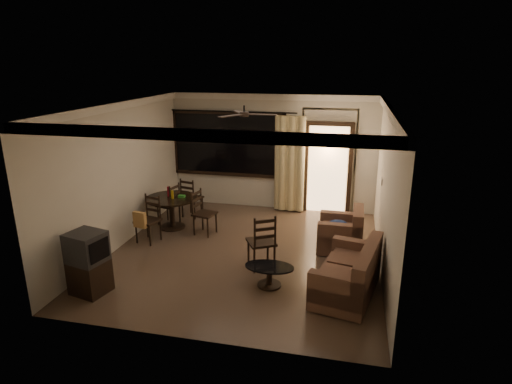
% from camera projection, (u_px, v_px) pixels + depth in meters
% --- Properties ---
extents(ground, '(5.50, 5.50, 0.00)m').
position_uv_depth(ground, '(245.00, 253.00, 8.23)').
color(ground, '#7F6651').
rests_on(ground, ground).
extents(room_shell, '(5.50, 6.70, 5.50)m').
position_uv_depth(room_shell, '(291.00, 143.00, 9.22)').
color(room_shell, beige).
rests_on(room_shell, ground).
extents(dining_table, '(1.11, 1.11, 0.92)m').
position_uv_depth(dining_table, '(172.00, 204.00, 9.33)').
color(dining_table, black).
rests_on(dining_table, ground).
extents(dining_chair_west, '(0.50, 0.50, 0.95)m').
position_uv_depth(dining_chair_west, '(169.00, 212.00, 9.61)').
color(dining_chair_west, black).
rests_on(dining_chair_west, ground).
extents(dining_chair_east, '(0.50, 0.50, 0.95)m').
position_uv_depth(dining_chair_east, '(204.00, 221.00, 9.06)').
color(dining_chair_east, black).
rests_on(dining_chair_east, ground).
extents(dining_chair_south, '(0.50, 0.55, 0.95)m').
position_uv_depth(dining_chair_south, '(148.00, 228.00, 8.66)').
color(dining_chair_south, black).
rests_on(dining_chair_south, ground).
extents(dining_chair_north, '(0.50, 0.50, 0.95)m').
position_uv_depth(dining_chair_north, '(192.00, 205.00, 10.09)').
color(dining_chair_north, black).
rests_on(dining_chair_north, ground).
extents(tv_cabinet, '(0.63, 0.59, 1.02)m').
position_uv_depth(tv_cabinet, '(88.00, 263.00, 6.70)').
color(tv_cabinet, black).
rests_on(tv_cabinet, ground).
extents(sofa, '(1.12, 1.67, 0.82)m').
position_uv_depth(sofa, '(350.00, 275.00, 6.68)').
color(sofa, '#472421').
rests_on(sofa, ground).
extents(armchair, '(0.83, 0.83, 0.83)m').
position_uv_depth(armchair, '(343.00, 233.00, 8.26)').
color(armchair, '#472421').
rests_on(armchair, ground).
extents(coffee_table, '(0.81, 0.48, 0.35)m').
position_uv_depth(coffee_table, '(269.00, 273.00, 6.97)').
color(coffee_table, black).
rests_on(coffee_table, ground).
extents(side_chair, '(0.62, 0.62, 1.03)m').
position_uv_depth(side_chair, '(262.00, 252.00, 7.56)').
color(side_chair, black).
rests_on(side_chair, ground).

